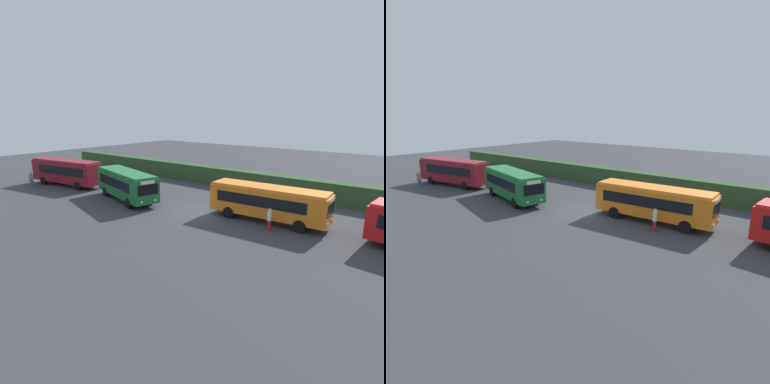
% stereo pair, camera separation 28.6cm
% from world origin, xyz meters
% --- Properties ---
extents(ground_plane, '(109.23, 109.23, 0.00)m').
position_xyz_m(ground_plane, '(0.00, 0.00, 0.00)').
color(ground_plane, '#38383D').
extents(bus_maroon, '(10.15, 3.85, 3.21)m').
position_xyz_m(bus_maroon, '(-19.04, -1.28, 1.85)').
color(bus_maroon, maroon).
rests_on(bus_maroon, ground_plane).
extents(bus_green, '(9.45, 4.80, 3.03)m').
position_xyz_m(bus_green, '(-8.05, -1.14, 1.76)').
color(bus_green, '#19602D').
rests_on(bus_green, ground_plane).
extents(bus_orange, '(10.00, 2.94, 2.97)m').
position_xyz_m(bus_orange, '(6.24, 1.75, 1.73)').
color(bus_orange, orange).
rests_on(bus_orange, ground_plane).
extents(person_left, '(0.50, 0.55, 1.82)m').
position_xyz_m(person_left, '(-21.97, -4.24, 0.96)').
color(person_left, '#334C8C').
rests_on(person_left, ground_plane).
extents(person_center, '(0.47, 0.54, 1.85)m').
position_xyz_m(person_center, '(-7.45, 2.59, 0.98)').
color(person_center, black).
rests_on(person_center, ground_plane).
extents(person_right, '(0.33, 0.43, 1.79)m').
position_xyz_m(person_right, '(7.35, -0.21, 0.95)').
color(person_right, maroon).
rests_on(person_right, ground_plane).
extents(hedge_row, '(66.62, 1.72, 2.13)m').
position_xyz_m(hedge_row, '(0.00, 10.94, 1.07)').
color(hedge_row, '#2D4E2B').
rests_on(hedge_row, ground_plane).
extents(traffic_cone, '(0.36, 0.36, 0.60)m').
position_xyz_m(traffic_cone, '(-25.13, -3.04, 0.30)').
color(traffic_cone, orange).
rests_on(traffic_cone, ground_plane).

